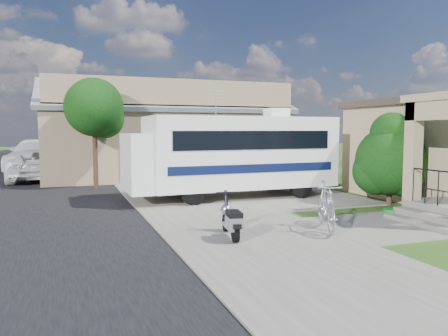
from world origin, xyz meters
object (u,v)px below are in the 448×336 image
object	(u,v)px
bicycle	(326,208)
pickup_truck	(37,165)
shrub	(390,158)
van	(36,155)
motorhome	(234,153)
scooter	(231,221)
garden_hose	(391,214)

from	to	relation	value
bicycle	pickup_truck	size ratio (longest dim) A/B	0.36
shrub	bicycle	size ratio (longest dim) A/B	1.55
bicycle	van	size ratio (longest dim) A/B	0.30
motorhome	scooter	distance (m)	6.05
bicycle	van	bearing A→B (deg)	132.35
bicycle	scooter	bearing A→B (deg)	-159.64
scooter	bicycle	distance (m)	2.40
motorhome	bicycle	world-z (taller)	motorhome
pickup_truck	shrub	bearing A→B (deg)	132.86
garden_hose	motorhome	bearing A→B (deg)	122.03
scooter	bicycle	xyz separation A→B (m)	(2.39, -0.08, 0.14)
pickup_truck	garden_hose	bearing A→B (deg)	125.41
scooter	motorhome	bearing A→B (deg)	77.48
bicycle	garden_hose	size ratio (longest dim) A/B	4.33
bicycle	pickup_truck	bearing A→B (deg)	138.67
motorhome	shrub	size ratio (longest dim) A/B	2.48
motorhome	scooter	world-z (taller)	motorhome
scooter	van	size ratio (longest dim) A/B	0.23
scooter	garden_hose	world-z (taller)	scooter
motorhome	garden_hose	bearing A→B (deg)	-59.59
scooter	garden_hose	bearing A→B (deg)	18.66
shrub	garden_hose	size ratio (longest dim) A/B	6.73
bicycle	garden_hose	world-z (taller)	bicycle
pickup_truck	garden_hose	world-z (taller)	pickup_truck
motorhome	garden_hose	distance (m)	5.71
scooter	pickup_truck	xyz separation A→B (m)	(-4.68, 14.21, 0.31)
motorhome	shrub	distance (m)	5.24
shrub	scooter	bearing A→B (deg)	-158.93
motorhome	van	world-z (taller)	motorhome
scooter	pickup_truck	size ratio (longest dim) A/B	0.27
van	garden_hose	distance (m)	22.09
shrub	scooter	distance (m)	7.06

